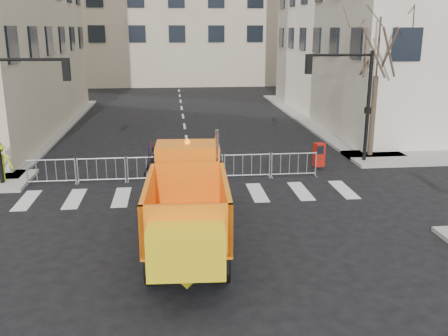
{
  "coord_description": "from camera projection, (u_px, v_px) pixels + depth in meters",
  "views": [
    {
      "loc": [
        -0.86,
        -13.35,
        6.39
      ],
      "look_at": [
        0.83,
        2.5,
        1.92
      ],
      "focal_mm": 40.0,
      "sensor_mm": 36.0,
      "label": 1
    }
  ],
  "objects": [
    {
      "name": "ground",
      "position": [
        205.0,
        255.0,
        14.6
      ],
      "size": [
        120.0,
        120.0,
        0.0
      ],
      "primitive_type": "plane",
      "color": "black",
      "rests_on": "ground"
    },
    {
      "name": "sidewalk_back",
      "position": [
        192.0,
        172.0,
        22.71
      ],
      "size": [
        64.0,
        5.0,
        0.15
      ],
      "primitive_type": "cube",
      "color": "gray",
      "rests_on": "ground"
    },
    {
      "name": "traffic_light_right",
      "position": [
        368.0,
        108.0,
        23.83
      ],
      "size": [
        0.18,
        0.18,
        5.4
      ],
      "primitive_type": "cylinder",
      "color": "black",
      "rests_on": "ground"
    },
    {
      "name": "crowd_barriers",
      "position": [
        175.0,
        168.0,
        21.65
      ],
      "size": [
        12.6,
        0.6,
        1.1
      ],
      "primitive_type": null,
      "color": "#9EA0A5",
      "rests_on": "ground"
    },
    {
      "name": "street_tree",
      "position": [
        375.0,
        84.0,
        24.57
      ],
      "size": [
        3.0,
        3.0,
        7.5
      ],
      "primitive_type": null,
      "color": "#382B21",
      "rests_on": "ground"
    },
    {
      "name": "plow_truck",
      "position": [
        188.0,
        201.0,
        14.65
      ],
      "size": [
        2.88,
        8.78,
        3.37
      ],
      "rotation": [
        0.0,
        0.0,
        1.53
      ],
      "color": "black",
      "rests_on": "ground"
    },
    {
      "name": "cop_a",
      "position": [
        209.0,
        182.0,
        18.48
      ],
      "size": [
        0.78,
        0.77,
        1.81
      ],
      "primitive_type": "imported",
      "rotation": [
        0.0,
        0.0,
        3.9
      ],
      "color": "black",
      "rests_on": "ground"
    },
    {
      "name": "cop_b",
      "position": [
        179.0,
        173.0,
        19.73
      ],
      "size": [
        0.88,
        0.7,
        1.74
      ],
      "primitive_type": "imported",
      "rotation": [
        0.0,
        0.0,
        3.19
      ],
      "color": "black",
      "rests_on": "ground"
    },
    {
      "name": "cop_c",
      "position": [
        158.0,
        172.0,
        19.33
      ],
      "size": [
        1.28,
        1.06,
        2.05
      ],
      "primitive_type": "imported",
      "rotation": [
        0.0,
        0.0,
        3.7
      ],
      "color": "black",
      "rests_on": "ground"
    },
    {
      "name": "worker",
      "position": [
        0.0,
        162.0,
        20.82
      ],
      "size": [
        1.1,
        0.65,
        1.68
      ],
      "primitive_type": "imported",
      "rotation": [
        0.0,
        0.0,
        0.02
      ],
      "color": "#C2CF18",
      "rests_on": "sidewalk_back"
    },
    {
      "name": "newspaper_box",
      "position": [
        319.0,
        155.0,
        23.28
      ],
      "size": [
        0.53,
        0.5,
        1.1
      ],
      "primitive_type": "cube",
      "rotation": [
        0.0,
        0.0,
        0.24
      ],
      "color": "#A3150C",
      "rests_on": "sidewalk_back"
    }
  ]
}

